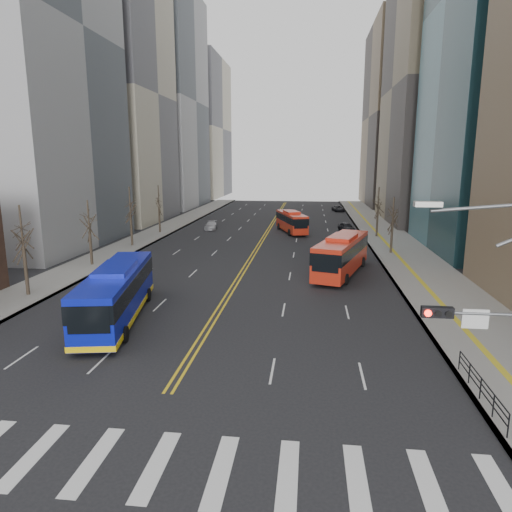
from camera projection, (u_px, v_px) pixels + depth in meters
ground at (125, 463)px, 16.53m from camera, size 220.00×220.00×0.00m
sidewalk_right at (396, 246)px, 58.23m from camera, size 7.00×130.00×0.15m
sidewalk_left at (140, 240)px, 62.15m from camera, size 5.00×130.00×0.15m
crosswalk at (125, 462)px, 16.53m from camera, size 26.70×4.00×0.01m
centerline at (267, 232)px, 69.99m from camera, size 0.55×100.00×0.01m
office_towers at (276, 82)px, 78.18m from camera, size 83.00×134.00×58.00m
pedestrian_railing at (481, 385)px, 20.55m from camera, size 0.06×6.06×1.02m
street_trees at (185, 215)px, 49.94m from camera, size 35.20×47.20×7.60m
blue_bus at (117, 292)px, 31.10m from camera, size 5.05×13.28×3.76m
red_bus_near at (342, 253)px, 43.69m from camera, size 6.12×12.21×3.76m
red_bus_far at (291, 220)px, 69.13m from camera, size 5.35×10.50×3.28m
car_white at (103, 293)px, 35.41m from camera, size 2.62×4.39×1.37m
car_dark_mid at (346, 227)px, 70.31m from camera, size 2.72×4.42×1.41m
car_silver at (211, 226)px, 72.37m from camera, size 2.22×4.47×1.25m
car_dark_far at (338, 209)px, 98.04m from camera, size 2.86×4.69×1.21m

